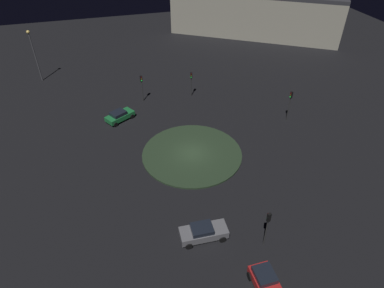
# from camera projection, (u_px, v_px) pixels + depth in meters

# --- Properties ---
(ground_plane) EXTENTS (117.64, 117.64, 0.00)m
(ground_plane) POSITION_uv_depth(u_px,v_px,m) (192.00, 154.00, 39.98)
(ground_plane) COLOR black
(roundabout_island) EXTENTS (11.97, 11.97, 0.19)m
(roundabout_island) POSITION_uv_depth(u_px,v_px,m) (192.00, 154.00, 39.93)
(roundabout_island) COLOR #263823
(roundabout_island) RESTS_ON ground_plane
(car_grey) EXTENTS (2.10, 4.38, 1.50)m
(car_grey) POSITION_uv_depth(u_px,v_px,m) (203.00, 232.00, 29.90)
(car_grey) COLOR slate
(car_grey) RESTS_ON ground_plane
(car_green) EXTENTS (3.48, 4.23, 1.39)m
(car_green) POSITION_uv_depth(u_px,v_px,m) (120.00, 116.00, 45.52)
(car_green) COLOR #1E7238
(car_green) RESTS_ON ground_plane
(car_red) EXTENTS (3.88, 2.00, 1.49)m
(car_red) POSITION_uv_depth(u_px,v_px,m) (267.00, 285.00, 25.88)
(car_red) COLOR red
(car_red) RESTS_ON ground_plane
(traffic_light_north) EXTENTS (0.34, 0.38, 4.45)m
(traffic_light_north) POSITION_uv_depth(u_px,v_px,m) (290.00, 101.00, 43.95)
(traffic_light_north) COLOR #2D2D2D
(traffic_light_north) RESTS_ON ground_plane
(traffic_light_west) EXTENTS (0.38, 0.34, 4.12)m
(traffic_light_west) POSITION_uv_depth(u_px,v_px,m) (142.00, 83.00, 48.38)
(traffic_light_west) COLOR #2D2D2D
(traffic_light_west) RESTS_ON ground_plane
(traffic_light_west_near) EXTENTS (0.39, 0.35, 3.90)m
(traffic_light_west_near) POSITION_uv_depth(u_px,v_px,m) (191.00, 79.00, 49.71)
(traffic_light_west_near) COLOR #2D2D2D
(traffic_light_west_near) RESTS_ON ground_plane
(traffic_light_east) EXTENTS (0.38, 0.33, 4.09)m
(traffic_light_east) POSITION_uv_depth(u_px,v_px,m) (268.00, 223.00, 28.03)
(traffic_light_east) COLOR #2D2D2D
(traffic_light_east) RESTS_ON ground_plane
(streetlamp_southwest) EXTENTS (0.52, 0.52, 8.38)m
(streetlamp_southwest) POSITION_uv_depth(u_px,v_px,m) (33.00, 49.00, 52.29)
(streetlamp_southwest) COLOR #4C4C51
(streetlamp_southwest) RESTS_ON ground_plane
(store_building) EXTENTS (29.10, 35.90, 9.14)m
(store_building) POSITION_uv_depth(u_px,v_px,m) (256.00, 11.00, 71.87)
(store_building) COLOR #ADA893
(store_building) RESTS_ON ground_plane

